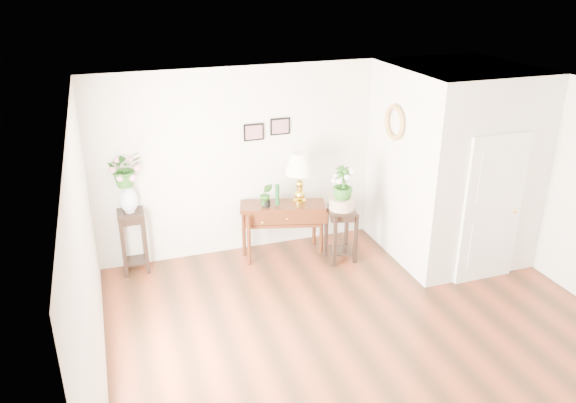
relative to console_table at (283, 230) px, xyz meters
name	(u,v)px	position (x,y,z in m)	size (l,w,h in m)	color
floor	(372,339)	(0.34, -2.35, -0.42)	(6.00, 5.50, 0.02)	brown
ceiling	(389,106)	(0.34, -2.35, 2.38)	(6.00, 5.50, 0.02)	white
wall_back	(296,157)	(0.34, 0.40, 0.98)	(6.00, 0.02, 2.80)	silver
wall_left	(89,279)	(-2.66, -2.35, 0.98)	(0.02, 5.50, 2.80)	silver
partition	(452,162)	(2.44, -0.57, 0.98)	(1.80, 1.95, 2.80)	silver
door	(492,210)	(2.44, -1.57, 0.63)	(0.90, 0.05, 2.10)	white
art_print_left	(254,132)	(-0.31, 0.38, 1.43)	(0.30, 0.02, 0.25)	black
art_print_right	(280,126)	(0.09, 0.38, 1.48)	(0.30, 0.02, 0.25)	black
wall_ornament	(394,122)	(1.50, -0.45, 1.63)	(0.51, 0.51, 0.07)	tan
console_table	(283,230)	(0.00, 0.00, 0.00)	(1.25, 0.42, 0.83)	#3E1908
table_lamp	(300,180)	(0.27, 0.00, 0.77)	(0.44, 0.44, 0.77)	gold
green_vase	(277,194)	(-0.08, 0.00, 0.59)	(0.07, 0.07, 0.32)	#16451F
potted_plant	(266,195)	(-0.25, 0.00, 0.59)	(0.19, 0.15, 0.35)	#235B1A
plant_stand_a	(134,241)	(-2.15, 0.22, 0.05)	(0.36, 0.36, 0.93)	black
porcelain_vase	(128,197)	(-2.15, 0.22, 0.74)	(0.25, 0.25, 0.43)	silver
lily_arrangement	(125,167)	(-2.15, 0.22, 1.16)	(0.46, 0.39, 0.51)	#235B1A
plant_stand_b	(341,234)	(0.76, -0.42, 0.00)	(0.39, 0.39, 0.83)	black
ceramic_bowl	(342,203)	(0.76, -0.42, 0.49)	(0.37, 0.37, 0.17)	beige
narcissus	(343,184)	(0.76, -0.42, 0.79)	(0.29, 0.29, 0.52)	#235B1A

